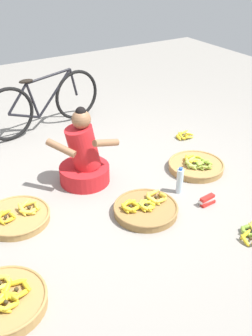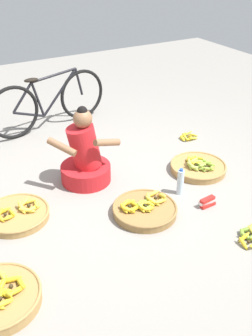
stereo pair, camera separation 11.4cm
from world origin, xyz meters
TOP-DOWN VIEW (x-y plane):
  - ground_plane at (0.00, 0.00)m, footprint 10.00×10.00m
  - vendor_woman_front at (-0.20, 0.30)m, footprint 0.70×0.52m
  - bicycle_leaning at (-0.05, 1.74)m, footprint 1.68×0.34m
  - banana_basket_back_left at (-1.02, 0.02)m, footprint 0.60×0.60m
  - banana_basket_mid_right at (0.03, -0.49)m, footprint 0.60×0.60m
  - banana_basket_near_vendor at (0.95, -0.13)m, footprint 0.61×0.61m
  - loose_bananas_mid_left at (1.33, 0.56)m, footprint 0.23×0.18m
  - loose_bananas_back_right at (0.65, -1.23)m, footprint 0.36×0.25m
  - water_bottle at (0.51, -0.38)m, footprint 0.07×0.07m
  - packet_carton_stack at (0.62, -0.69)m, footprint 0.17×0.07m

SIDE VIEW (x-z plane):
  - ground_plane at x=0.00m, z-range 0.00..0.00m
  - loose_bananas_mid_left at x=1.33m, z-range -0.01..0.07m
  - loose_bananas_back_right at x=0.65m, z-range -0.02..0.08m
  - packet_carton_stack at x=0.62m, z-range 0.00..0.09m
  - banana_basket_back_left at x=-1.02m, z-range -0.03..0.12m
  - banana_basket_mid_right at x=0.03m, z-range -0.03..0.13m
  - banana_basket_near_vendor at x=0.95m, z-range -0.03..0.13m
  - water_bottle at x=0.51m, z-range -0.01..0.28m
  - vendor_woman_front at x=-0.20m, z-range -0.15..0.69m
  - bicycle_leaning at x=-0.05m, z-range -0.01..0.73m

